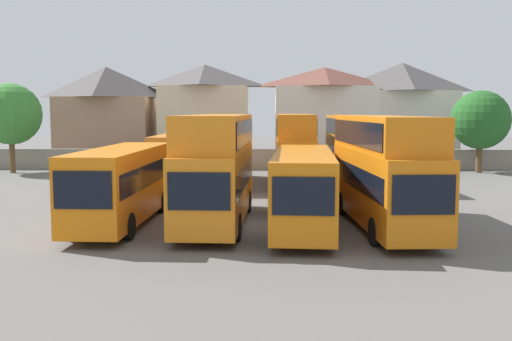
{
  "coord_description": "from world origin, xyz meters",
  "views": [
    {
      "loc": [
        0.61,
        -25.41,
        5.15
      ],
      "look_at": [
        0.0,
        3.0,
        2.19
      ],
      "focal_mm": 40.48,
      "sensor_mm": 36.0,
      "label": 1
    }
  ],
  "objects": [
    {
      "name": "tree_left_of_lot",
      "position": [
        -20.6,
        21.73,
        4.84
      ],
      "size": [
        5.03,
        5.03,
        7.37
      ],
      "color": "brown",
      "rests_on": "ground"
    },
    {
      "name": "bus_2",
      "position": [
        -1.71,
        0.37,
        2.79
      ],
      "size": [
        2.93,
        10.53,
        4.95
      ],
      "rotation": [
        0.0,
        0.0,
        -1.6
      ],
      "color": "orange",
      "rests_on": "ground"
    },
    {
      "name": "bus_3",
      "position": [
        2.15,
        -0.32,
        1.92
      ],
      "size": [
        3.11,
        11.01,
        3.35
      ],
      "rotation": [
        0.0,
        0.0,
        -1.63
      ],
      "color": "orange",
      "rests_on": "ground"
    },
    {
      "name": "house_terrace_far_right",
      "position": [
        13.68,
        31.71,
        4.98
      ],
      "size": [
        9.97,
        7.16,
        9.77
      ],
      "color": "silver",
      "rests_on": "ground"
    },
    {
      "name": "ground",
      "position": [
        0.0,
        18.0,
        0.0
      ],
      "size": [
        140.0,
        140.0,
        0.0
      ],
      "primitive_type": "plane",
      "color": "#605E5B"
    },
    {
      "name": "bus_6",
      "position": [
        -2.73,
        14.94,
        2.75
      ],
      "size": [
        2.67,
        10.92,
        4.88
      ],
      "rotation": [
        0.0,
        0.0,
        -1.56
      ],
      "color": "orange",
      "rests_on": "ground"
    },
    {
      "name": "depot_boundary_wall",
      "position": [
        0.0,
        24.73,
        0.9
      ],
      "size": [
        56.0,
        0.5,
        1.8
      ],
      "primitive_type": "cube",
      "color": "gray",
      "rests_on": "ground"
    },
    {
      "name": "bus_7",
      "position": [
        2.43,
        14.72,
        2.76
      ],
      "size": [
        2.67,
        11.09,
        4.89
      ],
      "rotation": [
        0.0,
        0.0,
        -1.58
      ],
      "color": "orange",
      "rests_on": "ground"
    },
    {
      "name": "tree_behind_wall",
      "position": [
        18.13,
        22.73,
        4.37
      ],
      "size": [
        4.84,
        4.84,
        6.81
      ],
      "color": "brown",
      "rests_on": "ground"
    },
    {
      "name": "house_terrace_left",
      "position": [
        -15.2,
        30.94,
        4.79
      ],
      "size": [
        9.28,
        6.67,
        9.38
      ],
      "color": "#9E7A60",
      "rests_on": "ground"
    },
    {
      "name": "bus_8",
      "position": [
        6.49,
        14.44,
        2.72
      ],
      "size": [
        2.91,
        10.26,
        4.82
      ],
      "rotation": [
        0.0,
        0.0,
        -1.54
      ],
      "color": "orange",
      "rests_on": "ground"
    },
    {
      "name": "house_terrace_centre",
      "position": [
        -5.61,
        31.22,
        4.88
      ],
      "size": [
        8.68,
        7.07,
        9.6
      ],
      "color": "beige",
      "rests_on": "ground"
    },
    {
      "name": "bus_4",
      "position": [
        5.64,
        -0.2,
        2.77
      ],
      "size": [
        3.11,
        10.95,
        4.91
      ],
      "rotation": [
        0.0,
        0.0,
        -1.51
      ],
      "color": "orange",
      "rests_on": "ground"
    },
    {
      "name": "bus_1",
      "position": [
        -5.99,
        0.24,
        1.97
      ],
      "size": [
        2.74,
        10.24,
        3.46
      ],
      "rotation": [
        0.0,
        0.0,
        -1.6
      ],
      "color": "orange",
      "rests_on": "ground"
    },
    {
      "name": "bus_5",
      "position": [
        -5.59,
        14.44,
        2.01
      ],
      "size": [
        2.59,
        10.72,
        3.53
      ],
      "rotation": [
        0.0,
        0.0,
        -1.58
      ],
      "color": "orange",
      "rests_on": "ground"
    },
    {
      "name": "house_terrace_right",
      "position": [
        6.06,
        31.17,
        4.74
      ],
      "size": [
        10.0,
        6.68,
        9.32
      ],
      "color": "silver",
      "rests_on": "ground"
    }
  ]
}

